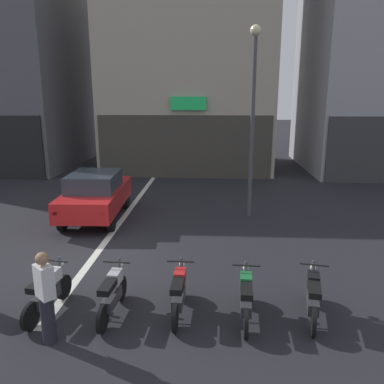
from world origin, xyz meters
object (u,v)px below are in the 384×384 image
Objects in this scene: motorcycle_black_row_rightmost at (313,296)px; person_by_motorcycles at (46,297)px; car_red_crossing_near at (96,194)px; motorcycle_silver_row_left_mid at (113,293)px; street_lamp at (253,104)px; motorcycle_white_row_leftmost at (48,291)px; motorcycle_green_row_right_mid at (246,297)px; motorcycle_red_row_centre at (179,292)px.

person_by_motorcycles is (-4.73, -1.04, 0.40)m from motorcycle_black_row_rightmost.
motorcycle_silver_row_left_mid is at bearing -70.33° from car_red_crossing_near.
motorcycle_black_row_rightmost is at bearing -44.24° from car_red_crossing_near.
motorcycle_silver_row_left_mid is 1.34m from person_by_motorcycles.
street_lamp is at bearing 64.15° from motorcycle_silver_row_left_mid.
motorcycle_white_row_leftmost is (0.84, -5.94, -0.43)m from car_red_crossing_near.
motorcycle_black_row_rightmost is at bearing -84.05° from street_lamp.
person_by_motorcycles is at bearing -164.99° from motorcycle_green_row_right_mid.
car_red_crossing_near is 2.50× the size of person_by_motorcycles.
motorcycle_silver_row_left_mid is 2.57m from motorcycle_green_row_right_mid.
person_by_motorcycles is (-3.45, -0.92, 0.40)m from motorcycle_green_row_right_mid.
car_red_crossing_near is at bearing 120.30° from motorcycle_red_row_centre.
motorcycle_white_row_leftmost and motorcycle_silver_row_left_mid have the same top height.
motorcycle_green_row_right_mid is at bearing -4.89° from motorcycle_red_row_centre.
motorcycle_green_row_right_mid is 1.00× the size of person_by_motorcycles.
car_red_crossing_near is at bearing -173.27° from street_lamp.
street_lamp is (5.30, 0.63, 3.01)m from car_red_crossing_near.
motorcycle_red_row_centre is at bearing 175.11° from motorcycle_green_row_right_mid.
motorcycle_red_row_centre is at bearing -179.79° from motorcycle_black_row_rightmost.
street_lamp is 3.84× the size of motorcycle_black_row_rightmost.
person_by_motorcycles is (1.24, -6.86, -0.03)m from car_red_crossing_near.
motorcycle_white_row_leftmost is at bearing -179.78° from motorcycle_silver_row_left_mid.
motorcycle_silver_row_left_mid is 3.85m from motorcycle_black_row_rightmost.
person_by_motorcycles reaches higher than motorcycle_green_row_right_mid.
street_lamp reaches higher than motorcycle_black_row_rightmost.
car_red_crossing_near reaches higher than motorcycle_black_row_rightmost.
car_red_crossing_near reaches higher than motorcycle_silver_row_left_mid.
motorcycle_silver_row_left_mid is (-3.18, -6.56, -3.44)m from street_lamp.
car_red_crossing_near is 6.32m from motorcycle_silver_row_left_mid.
motorcycle_black_row_rightmost is (1.29, 0.12, 0.00)m from motorcycle_green_row_right_mid.
motorcycle_black_row_rightmost is at bearing 0.21° from motorcycle_red_row_centre.
person_by_motorcycles is (-4.06, -7.49, -3.04)m from street_lamp.
car_red_crossing_near reaches higher than motorcycle_red_row_centre.
car_red_crossing_near is at bearing 98.05° from motorcycle_white_row_leftmost.
motorcycle_green_row_right_mid is (2.57, 0.00, 0.00)m from motorcycle_silver_row_left_mid.
street_lamp reaches higher than motorcycle_red_row_centre.
motorcycle_white_row_leftmost is 1.08m from person_by_motorcycles.
motorcycle_red_row_centre is 1.29m from motorcycle_green_row_right_mid.
street_lamp is 3.80× the size of person_by_motorcycles.
motorcycle_red_row_centre is at bearing 2.59° from motorcycle_white_row_leftmost.
person_by_motorcycles is at bearing -133.68° from motorcycle_silver_row_left_mid.
motorcycle_white_row_leftmost and motorcycle_red_row_centre have the same top height.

